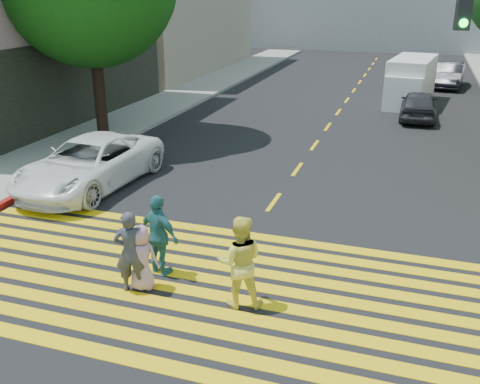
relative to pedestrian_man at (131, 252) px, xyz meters
The scene contains 14 objects.
ground 1.81m from the pedestrian_man, 25.25° to the right, with size 120.00×120.00×0.00m, color black.
sidewalk_left 22.46m from the pedestrian_man, 108.30° to the left, with size 3.00×40.00×0.15m, color gray.
curb_red 7.65m from the pedestrian_man, 135.71° to the left, with size 0.20×8.00×0.16m, color maroon.
crosswalk 1.77m from the pedestrian_man, 22.18° to the left, with size 13.40×5.30×0.01m.
lane_line 21.88m from the pedestrian_man, 86.20° to the left, with size 0.12×34.40×0.01m.
pedestrian_man is the anchor object (origin of this frame).
pedestrian_woman 2.16m from the pedestrian_man, ahead, with size 0.87×0.68×1.80m, color #F2E555.
pedestrian_child 0.27m from the pedestrian_man, 39.58° to the left, with size 0.66×0.43×1.35m, color #BF90A9.
pedestrian_extra 0.80m from the pedestrian_man, 73.30° to the left, with size 1.02×0.42×1.74m, color teal.
white_sedan 6.31m from the pedestrian_man, 130.01° to the left, with size 2.41×5.22×1.45m, color white.
dark_car_near 17.71m from the pedestrian_man, 73.47° to the left, with size 1.54×3.83×1.31m, color #29282E.
silver_car 30.12m from the pedestrian_man, 80.12° to the left, with size 1.75×4.29×1.25m, color gray.
dark_car_parked 27.03m from the pedestrian_man, 75.89° to the left, with size 1.52×4.36×1.44m, color black.
white_van 20.78m from the pedestrian_man, 77.40° to the left, with size 2.41×5.05×2.29m.
Camera 1 is at (3.41, -7.34, 5.59)m, focal length 40.00 mm.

